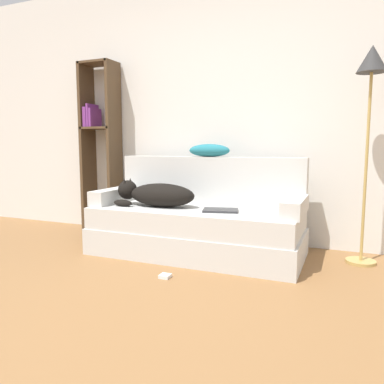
% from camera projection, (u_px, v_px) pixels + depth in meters
% --- Properties ---
extents(ground_plane, '(20.00, 20.00, 0.00)m').
position_uv_depth(ground_plane, '(60.00, 338.00, 1.88)').
color(ground_plane, olive).
extents(wall_back, '(7.05, 0.06, 2.70)m').
position_uv_depth(wall_back, '(213.00, 107.00, 3.80)').
color(wall_back, silver).
rests_on(wall_back, ground_plane).
extents(couch, '(1.85, 0.82, 0.42)m').
position_uv_depth(couch, '(196.00, 231.00, 3.33)').
color(couch, silver).
rests_on(couch, ground_plane).
extents(couch_backrest, '(1.81, 0.15, 0.44)m').
position_uv_depth(couch_backrest, '(210.00, 180.00, 3.59)').
color(couch_backrest, silver).
rests_on(couch_backrest, couch).
extents(couch_arm_left, '(0.15, 0.63, 0.13)m').
position_uv_depth(couch_arm_left, '(115.00, 195.00, 3.61)').
color(couch_arm_left, silver).
rests_on(couch_arm_left, couch).
extents(couch_arm_right, '(0.15, 0.63, 0.13)m').
position_uv_depth(couch_arm_right, '(295.00, 206.00, 2.96)').
color(couch_arm_right, silver).
rests_on(couch_arm_right, couch).
extents(dog, '(0.76, 0.30, 0.24)m').
position_uv_depth(dog, '(156.00, 194.00, 3.36)').
color(dog, black).
rests_on(dog, couch).
extents(laptop, '(0.33, 0.27, 0.02)m').
position_uv_depth(laptop, '(221.00, 210.00, 3.11)').
color(laptop, '#2D2D30').
rests_on(laptop, couch).
extents(throw_pillow, '(0.40, 0.15, 0.12)m').
position_uv_depth(throw_pillow, '(209.00, 150.00, 3.53)').
color(throw_pillow, teal).
rests_on(throw_pillow, couch_backrest).
extents(bookshelf, '(0.40, 0.26, 1.86)m').
position_uv_depth(bookshelf, '(100.00, 140.00, 4.16)').
color(bookshelf, '#4C3823').
rests_on(bookshelf, ground_plane).
extents(floor_lamp, '(0.24, 0.24, 1.73)m').
position_uv_depth(floor_lamp, '(371.00, 88.00, 2.92)').
color(floor_lamp, tan).
rests_on(floor_lamp, ground_plane).
extents(power_adapter, '(0.08, 0.08, 0.03)m').
position_uv_depth(power_adapter, '(165.00, 276.00, 2.74)').
color(power_adapter, silver).
rests_on(power_adapter, ground_plane).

